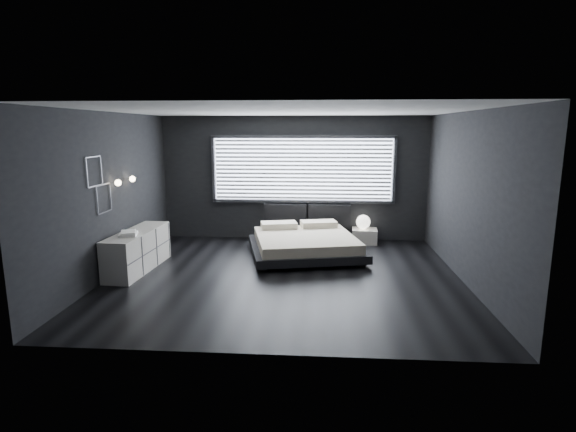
{
  "coord_description": "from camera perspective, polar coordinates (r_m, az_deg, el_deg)",
  "views": [
    {
      "loc": [
        0.59,
        -7.41,
        2.52
      ],
      "look_at": [
        0.0,
        0.85,
        0.9
      ],
      "focal_mm": 28.0,
      "sensor_mm": 36.0,
      "label": 1
    }
  ],
  "objects": [
    {
      "name": "book_stack",
      "position": [
        8.18,
        -19.63,
        -2.1
      ],
      "size": [
        0.37,
        0.43,
        0.08
      ],
      "color": "white",
      "rests_on": "dresser"
    },
    {
      "name": "wall_art_lower",
      "position": [
        8.03,
        -22.32,
        2.08
      ],
      "size": [
        0.01,
        0.48,
        0.48
      ],
      "color": "#47474C",
      "rests_on": "ground"
    },
    {
      "name": "headboard",
      "position": [
        10.24,
        2.47,
        0.08
      ],
      "size": [
        1.96,
        0.16,
        0.52
      ],
      "color": "black",
      "rests_on": "ground"
    },
    {
      "name": "window",
      "position": [
        10.15,
        1.88,
        5.92
      ],
      "size": [
        4.14,
        0.09,
        1.52
      ],
      "color": "white",
      "rests_on": "ground"
    },
    {
      "name": "room",
      "position": [
        7.52,
        -0.46,
        2.5
      ],
      "size": [
        6.04,
        6.0,
        2.8
      ],
      "color": "black",
      "rests_on": "ground"
    },
    {
      "name": "orb_lamp",
      "position": [
        10.12,
        9.53,
        -0.74
      ],
      "size": [
        0.31,
        0.31,
        0.31
      ],
      "primitive_type": "sphere",
      "color": "white",
      "rests_on": "nightstand"
    },
    {
      "name": "wall_art_upper",
      "position": [
        7.76,
        -23.38,
        5.21
      ],
      "size": [
        0.01,
        0.48,
        0.48
      ],
      "color": "#47474C",
      "rests_on": "ground"
    },
    {
      "name": "bed",
      "position": [
        9.04,
        2.16,
        -3.45
      ],
      "size": [
        2.51,
        2.44,
        0.55
      ],
      "color": "black",
      "rests_on": "ground"
    },
    {
      "name": "dresser",
      "position": [
        8.56,
        -18.51,
        -4.16
      ],
      "size": [
        0.61,
        1.81,
        0.71
      ],
      "color": "silver",
      "rests_on": "ground"
    },
    {
      "name": "sconce_near",
      "position": [
        8.28,
        -20.79,
        3.97
      ],
      "size": [
        0.18,
        0.11,
        0.11
      ],
      "color": "silver",
      "rests_on": "ground"
    },
    {
      "name": "nightstand",
      "position": [
        10.17,
        9.67,
        -2.51
      ],
      "size": [
        0.58,
        0.49,
        0.32
      ],
      "primitive_type": "cube",
      "rotation": [
        0.0,
        0.0,
        -0.07
      ],
      "color": "silver",
      "rests_on": "ground"
    },
    {
      "name": "sconce_far",
      "position": [
        8.82,
        -19.18,
        4.47
      ],
      "size": [
        0.18,
        0.11,
        0.11
      ],
      "color": "silver",
      "rests_on": "ground"
    }
  ]
}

